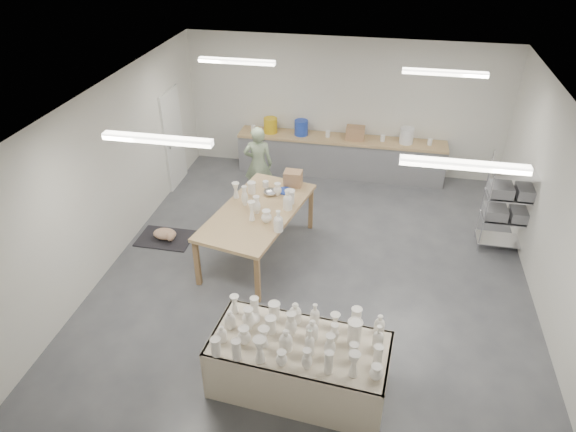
% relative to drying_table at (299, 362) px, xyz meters
% --- Properties ---
extents(room, '(8.00, 8.02, 3.00)m').
position_rel_drying_table_xyz_m(room, '(-0.25, 2.49, 1.62)').
color(room, '#424449').
rests_on(room, ground).
extents(back_counter, '(4.60, 0.60, 1.24)m').
position_rel_drying_table_xyz_m(back_counter, '(-0.15, 6.08, 0.05)').
color(back_counter, '#AD7C54').
rests_on(back_counter, ground).
extents(wire_shelf, '(0.88, 0.48, 1.80)m').
position_rel_drying_table_xyz_m(wire_shelf, '(3.06, 3.80, 0.48)').
color(wire_shelf, silver).
rests_on(wire_shelf, ground).
extents(drying_table, '(2.30, 1.24, 1.15)m').
position_rel_drying_table_xyz_m(drying_table, '(0.00, 0.00, 0.00)').
color(drying_table, olive).
rests_on(drying_table, ground).
extents(work_table, '(1.70, 2.64, 1.29)m').
position_rel_drying_table_xyz_m(work_table, '(-1.13, 2.84, 0.47)').
color(work_table, '#AD7C54').
rests_on(work_table, ground).
extents(rug, '(1.00, 0.70, 0.02)m').
position_rel_drying_table_xyz_m(rug, '(-3.04, 2.85, -0.43)').
color(rug, black).
rests_on(rug, ground).
extents(cat, '(0.50, 0.40, 0.19)m').
position_rel_drying_table_xyz_m(cat, '(-3.02, 2.83, -0.32)').
color(cat, white).
rests_on(cat, rug).
extents(potter, '(0.64, 0.48, 1.61)m').
position_rel_drying_table_xyz_m(potter, '(-1.68, 4.65, 0.37)').
color(potter, '#92A983').
rests_on(potter, ground).
extents(red_stool, '(0.38, 0.38, 0.32)m').
position_rel_drying_table_xyz_m(red_stool, '(-1.68, 4.92, -0.15)').
color(red_stool, red).
rests_on(red_stool, ground).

